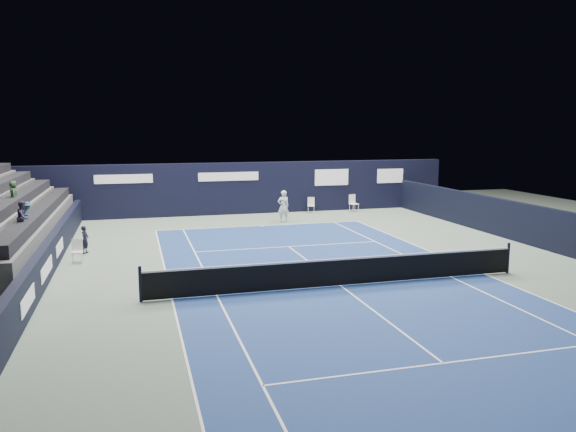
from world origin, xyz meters
name	(u,v)px	position (x,y,z in m)	size (l,w,h in m)	color
ground	(321,271)	(0.00, 2.00, 0.00)	(48.00, 48.00, 0.00)	#596A5D
court_surface	(341,286)	(0.00, 0.00, 0.00)	(10.97, 23.77, 0.01)	navy
enclosure_wall_right	(502,218)	(10.50, 6.00, 0.90)	(0.30, 22.00, 1.80)	black
folding_chair_back_a	(311,202)	(4.01, 15.71, 0.63)	(0.52, 0.54, 0.95)	silver
folding_chair_back_b	(353,202)	(6.63, 15.35, 0.61)	(0.57, 0.56, 1.07)	white
line_judge_chair	(77,249)	(-8.68, 5.81, 0.52)	(0.41, 0.39, 0.91)	silver
line_judge	(85,240)	(-8.51, 7.42, 0.58)	(0.42, 0.28, 1.15)	black
court_markings	(341,286)	(0.00, 0.00, 0.01)	(11.03, 23.83, 0.00)	white
tennis_net	(341,271)	(0.00, 0.00, 0.51)	(12.90, 0.10, 1.10)	black
back_sponsor_wall	(244,188)	(0.01, 16.50, 1.55)	(26.00, 0.63, 3.10)	black
side_barrier_left	(55,248)	(-9.50, 5.97, 0.60)	(0.33, 22.00, 1.20)	black
tennis_player	(283,206)	(1.45, 12.75, 0.88)	(0.66, 0.84, 1.77)	silver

